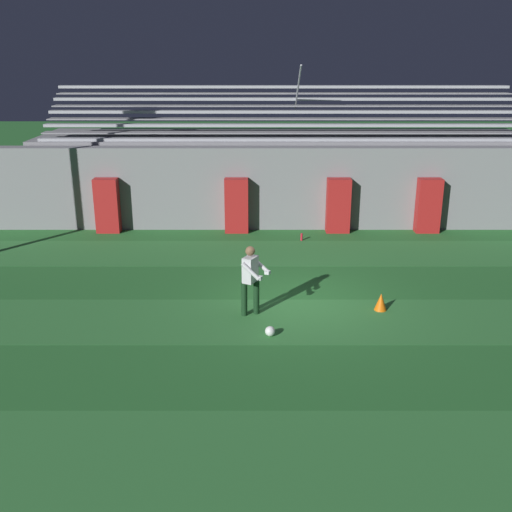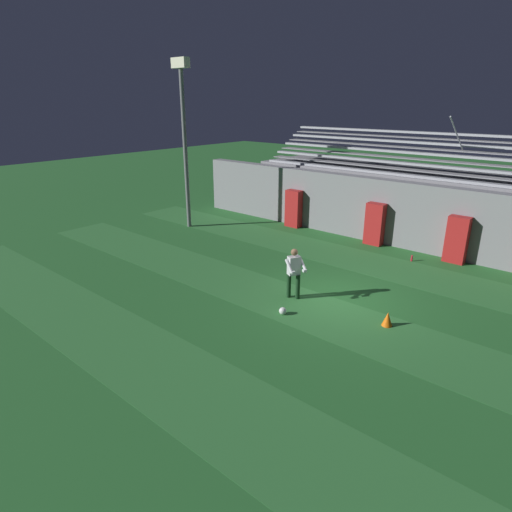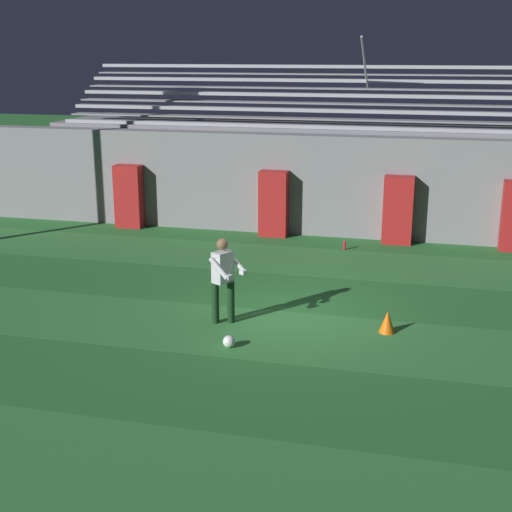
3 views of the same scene
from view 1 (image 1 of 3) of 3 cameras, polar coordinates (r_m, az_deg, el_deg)
The scene contains 14 objects.
ground_plane at distance 14.84m, azimuth 3.85°, elevation -4.26°, with size 80.00×80.00×0.00m, color #286B2D.
turf_stripe_near at distance 9.64m, azimuth 6.41°, elevation -18.40°, with size 28.00×2.42×0.01m, color #337A38.
turf_stripe_mid at distance 13.79m, azimuth 4.17°, elevation -6.12°, with size 28.00×2.42×0.01m, color #337A38.
turf_stripe_far at distance 18.29m, azimuth 3.06°, elevation 0.31°, with size 28.00×2.42×0.01m, color #337A38.
back_wall at distance 20.62m, azimuth 2.69°, elevation 6.49°, with size 24.00×0.60×2.80m, color gray.
padding_pillar_gate_left at distance 20.17m, azimuth -2.13°, elevation 4.82°, with size 0.79×0.44×1.84m, color #B21E1E.
padding_pillar_gate_right at distance 20.35m, azimuth 7.58°, elevation 4.79°, with size 0.79×0.44×1.84m, color #B21E1E.
padding_pillar_far_left at distance 20.77m, azimuth -14.24°, elevation 4.66°, with size 0.79×0.44×1.84m, color #B21E1E.
padding_pillar_far_right at distance 20.98m, azimuth 15.84°, elevation 4.66°, with size 0.79×0.44×1.84m, color #B21E1E.
bleacher_stand at distance 22.89m, azimuth 2.41°, elevation 8.00°, with size 18.00×4.05×5.43m.
goalkeeper at distance 13.69m, azimuth -0.73°, elevation -1.94°, with size 0.70×0.73×1.67m.
soccer_ball at distance 13.01m, azimuth 1.11°, elevation -7.17°, with size 0.22×0.22×0.22m, color white.
traffic_cone at distance 14.51m, azimuth 11.56°, elevation -4.27°, with size 0.30×0.30×0.42m, color orange.
water_bottle at distance 19.49m, azimuth 4.11°, elevation 1.83°, with size 0.07×0.07×0.24m, color red.
Camera 1 is at (-1.06, -13.61, 5.83)m, focal length 42.00 mm.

